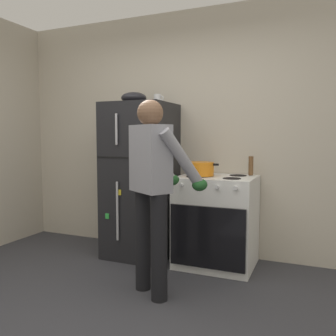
# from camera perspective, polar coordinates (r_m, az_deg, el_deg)

# --- Properties ---
(ground) EXTENTS (8.00, 8.00, 0.00)m
(ground) POSITION_cam_1_polar(r_m,az_deg,el_deg) (2.65, -11.74, -24.58)
(ground) COLOR #38383D
(kitchen_wall_back) EXTENTS (6.00, 0.10, 2.70)m
(kitchen_wall_back) POSITION_cam_1_polar(r_m,az_deg,el_deg) (4.06, 3.81, 5.62)
(kitchen_wall_back) COLOR beige
(kitchen_wall_back) RESTS_ON ground
(refrigerator) EXTENTS (0.68, 0.72, 1.67)m
(refrigerator) POSITION_cam_1_polar(r_m,az_deg,el_deg) (3.92, -4.37, -1.94)
(refrigerator) COLOR black
(refrigerator) RESTS_ON ground
(stove_range) EXTENTS (0.76, 0.67, 0.92)m
(stove_range) POSITION_cam_1_polar(r_m,az_deg,el_deg) (3.67, 7.74, -8.47)
(stove_range) COLOR white
(stove_range) RESTS_ON ground
(person_cook) EXTENTS (0.64, 0.67, 1.60)m
(person_cook) POSITION_cam_1_polar(r_m,az_deg,el_deg) (2.90, -2.27, -1.98)
(person_cook) COLOR black
(person_cook) RESTS_ON ground
(red_pot) EXTENTS (0.37, 0.27, 0.14)m
(red_pot) POSITION_cam_1_polar(r_m,az_deg,el_deg) (3.59, 5.20, -0.13)
(red_pot) COLOR orange
(red_pot) RESTS_ON stove_range
(coffee_mug) EXTENTS (0.11, 0.08, 0.10)m
(coffee_mug) POSITION_cam_1_polar(r_m,az_deg,el_deg) (3.88, -1.66, 11.05)
(coffee_mug) COLOR silver
(coffee_mug) RESTS_ON refrigerator
(pepper_mill) EXTENTS (0.05, 0.05, 0.19)m
(pepper_mill) POSITION_cam_1_polar(r_m,az_deg,el_deg) (3.72, 13.15, 0.36)
(pepper_mill) COLOR brown
(pepper_mill) RESTS_ON stove_range
(mixing_bowl) EXTENTS (0.28, 0.28, 0.12)m
(mixing_bowl) POSITION_cam_1_polar(r_m,az_deg,el_deg) (3.95, -5.50, 11.12)
(mixing_bowl) COLOR black
(mixing_bowl) RESTS_ON refrigerator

